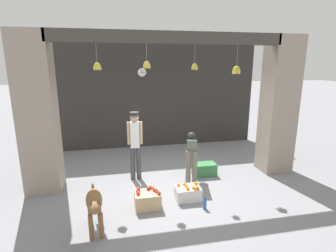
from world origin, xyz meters
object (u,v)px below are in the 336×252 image
Objects in this scene: shopkeeper at (135,141)px; produce_box_green at (204,169)px; dog at (94,203)px; wall_clock at (142,72)px; fruit_crate_oranges at (188,193)px; water_bottle at (205,204)px; worker_stooping at (192,153)px; fruit_crate_apples at (148,199)px.

shopkeeper is 1.81m from produce_box_green.
dog is 4.77m from wall_clock.
fruit_crate_oranges reaches higher than water_bottle.
water_bottle is (-0.07, -1.14, -0.60)m from worker_stooping.
produce_box_green is 3.54m from wall_clock.
wall_clock is (0.33, 3.66, 2.20)m from fruit_crate_apples.
shopkeeper is 2.09m from water_bottle.
worker_stooping is 0.77m from produce_box_green.
dog is at bearing -144.75° from produce_box_green.
fruit_crate_apples is 1.75× the size of wall_clock.
produce_box_green is at bearing -64.48° from wall_clock.
shopkeeper is 1.30m from worker_stooping.
shopkeeper is 1.67m from fruit_crate_oranges.
shopkeeper is 3.28× the size of fruit_crate_oranges.
produce_box_green is at bearing 51.78° from worker_stooping.
worker_stooping is (2.00, 1.41, 0.21)m from dog.
dog is at bearing 70.48° from shopkeeper.
fruit_crate_apples is 2.10× the size of water_bottle.
dog is 1.93× the size of fruit_crate_apples.
produce_box_green is 2.42× the size of water_bottle.
dog is 3.38× the size of wall_clock.
dog is 1.68× the size of produce_box_green.
wall_clock is at bearing 115.52° from produce_box_green.
fruit_crate_oranges is (1.73, 0.68, -0.35)m from dog.
water_bottle is at bearing -79.90° from wall_clock.
fruit_crate_apples is (-0.82, -0.12, 0.02)m from fruit_crate_oranges.
shopkeeper is 1.49× the size of worker_stooping.
water_bottle is (0.21, -0.40, -0.04)m from fruit_crate_oranges.
wall_clock is at bearing 121.07° from worker_stooping.
water_bottle is at bearing 91.49° from dog.
wall_clock reaches higher than water_bottle.
produce_box_green is 2.02× the size of wall_clock.
dog reaches higher than produce_box_green.
water_bottle is at bearing -62.37° from fruit_crate_oranges.
fruit_crate_apples is (0.11, -1.27, -0.77)m from shopkeeper.
shopkeeper reaches higher than fruit_crate_oranges.
wall_clock reaches higher than dog.
worker_stooping is 2.19× the size of fruit_crate_oranges.
fruit_crate_oranges is at bearing -82.11° from wall_clock.
worker_stooping reaches higher than dog.
wall_clock reaches higher than worker_stooping.
fruit_crate_oranges is 1.03× the size of fruit_crate_apples.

